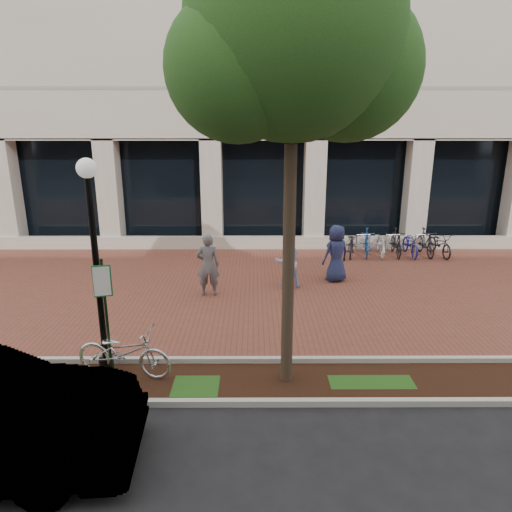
{
  "coord_description": "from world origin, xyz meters",
  "views": [
    {
      "loc": [
        -0.34,
        -12.93,
        4.73
      ],
      "look_at": [
        -0.3,
        -0.8,
        1.23
      ],
      "focal_mm": 32.0,
      "sensor_mm": 36.0,
      "label": 1
    }
  ],
  "objects_px": {
    "bollard": "(416,248)",
    "pedestrian_left": "(208,265)",
    "parking_sign": "(105,302)",
    "pedestrian_mid": "(288,262)",
    "pedestrian_right": "(336,253)",
    "locked_bicycle": "(124,352)",
    "bike_rack_cluster": "(396,243)",
    "lamppost": "(96,258)",
    "street_tree": "(296,45)"
  },
  "relations": [
    {
      "from": "bollard",
      "to": "pedestrian_left",
      "type": "bearing_deg",
      "value": -153.98
    },
    {
      "from": "parking_sign",
      "to": "pedestrian_mid",
      "type": "bearing_deg",
      "value": 37.8
    },
    {
      "from": "pedestrian_mid",
      "to": "pedestrian_right",
      "type": "bearing_deg",
      "value": -170.57
    },
    {
      "from": "parking_sign",
      "to": "pedestrian_left",
      "type": "height_order",
      "value": "parking_sign"
    },
    {
      "from": "pedestrian_right",
      "to": "bollard",
      "type": "relative_size",
      "value": 1.97
    },
    {
      "from": "parking_sign",
      "to": "pedestrian_right",
      "type": "bearing_deg",
      "value": 31.28
    },
    {
      "from": "parking_sign",
      "to": "locked_bicycle",
      "type": "bearing_deg",
      "value": -28.93
    },
    {
      "from": "bollard",
      "to": "bike_rack_cluster",
      "type": "bearing_deg",
      "value": 130.15
    },
    {
      "from": "pedestrian_left",
      "to": "bollard",
      "type": "distance_m",
      "value": 7.95
    },
    {
      "from": "pedestrian_mid",
      "to": "parking_sign",
      "type": "bearing_deg",
      "value": 41.58
    },
    {
      "from": "parking_sign",
      "to": "bollard",
      "type": "height_order",
      "value": "parking_sign"
    },
    {
      "from": "lamppost",
      "to": "locked_bicycle",
      "type": "xyz_separation_m",
      "value": [
        0.42,
        -0.15,
        -1.86
      ]
    },
    {
      "from": "pedestrian_left",
      "to": "parking_sign",
      "type": "bearing_deg",
      "value": 68.26
    },
    {
      "from": "pedestrian_left",
      "to": "bollard",
      "type": "xyz_separation_m",
      "value": [
        7.13,
        3.48,
        -0.44
      ]
    },
    {
      "from": "pedestrian_left",
      "to": "pedestrian_mid",
      "type": "distance_m",
      "value": 2.4
    },
    {
      "from": "street_tree",
      "to": "pedestrian_left",
      "type": "bearing_deg",
      "value": 113.67
    },
    {
      "from": "locked_bicycle",
      "to": "bollard",
      "type": "xyz_separation_m",
      "value": [
        8.34,
        7.86,
        -0.04
      ]
    },
    {
      "from": "locked_bicycle",
      "to": "pedestrian_right",
      "type": "bearing_deg",
      "value": -30.66
    },
    {
      "from": "bollard",
      "to": "pedestrian_mid",
      "type": "bearing_deg",
      "value": -149.59
    },
    {
      "from": "pedestrian_mid",
      "to": "bike_rack_cluster",
      "type": "relative_size",
      "value": 0.39
    },
    {
      "from": "street_tree",
      "to": "pedestrian_mid",
      "type": "height_order",
      "value": "street_tree"
    },
    {
      "from": "pedestrian_left",
      "to": "pedestrian_right",
      "type": "relative_size",
      "value": 1.01
    },
    {
      "from": "street_tree",
      "to": "bike_rack_cluster",
      "type": "bearing_deg",
      "value": 61.8
    },
    {
      "from": "street_tree",
      "to": "bollard",
      "type": "relative_size",
      "value": 8.68
    },
    {
      "from": "street_tree",
      "to": "pedestrian_right",
      "type": "distance_m",
      "value": 7.86
    },
    {
      "from": "locked_bicycle",
      "to": "bike_rack_cluster",
      "type": "distance_m",
      "value": 11.53
    },
    {
      "from": "bike_rack_cluster",
      "to": "parking_sign",
      "type": "bearing_deg",
      "value": -126.54
    },
    {
      "from": "pedestrian_left",
      "to": "lamppost",
      "type": "bearing_deg",
      "value": 66.52
    },
    {
      "from": "lamppost",
      "to": "pedestrian_left",
      "type": "xyz_separation_m",
      "value": [
        1.62,
        4.23,
        -1.46
      ]
    },
    {
      "from": "locked_bicycle",
      "to": "pedestrian_right",
      "type": "relative_size",
      "value": 1.07
    },
    {
      "from": "parking_sign",
      "to": "pedestrian_left",
      "type": "xyz_separation_m",
      "value": [
        1.5,
        4.31,
        -0.6
      ]
    },
    {
      "from": "street_tree",
      "to": "pedestrian_left",
      "type": "relative_size",
      "value": 4.36
    },
    {
      "from": "parking_sign",
      "to": "bike_rack_cluster",
      "type": "bearing_deg",
      "value": 31.42
    },
    {
      "from": "lamppost",
      "to": "pedestrian_right",
      "type": "xyz_separation_m",
      "value": [
        5.47,
        5.45,
        -1.47
      ]
    },
    {
      "from": "locked_bicycle",
      "to": "bollard",
      "type": "relative_size",
      "value": 2.11
    },
    {
      "from": "locked_bicycle",
      "to": "pedestrian_mid",
      "type": "height_order",
      "value": "pedestrian_mid"
    },
    {
      "from": "lamppost",
      "to": "pedestrian_left",
      "type": "height_order",
      "value": "lamppost"
    },
    {
      "from": "locked_bicycle",
      "to": "pedestrian_right",
      "type": "distance_m",
      "value": 7.56
    },
    {
      "from": "pedestrian_mid",
      "to": "bike_rack_cluster",
      "type": "height_order",
      "value": "pedestrian_mid"
    },
    {
      "from": "pedestrian_left",
      "to": "bike_rack_cluster",
      "type": "distance_m",
      "value": 7.79
    },
    {
      "from": "pedestrian_right",
      "to": "street_tree",
      "type": "bearing_deg",
      "value": 45.0
    },
    {
      "from": "pedestrian_left",
      "to": "locked_bicycle",
      "type": "bearing_deg",
      "value": 72.11
    },
    {
      "from": "locked_bicycle",
      "to": "bollard",
      "type": "bearing_deg",
      "value": -35.27
    },
    {
      "from": "pedestrian_left",
      "to": "pedestrian_right",
      "type": "height_order",
      "value": "pedestrian_left"
    },
    {
      "from": "bike_rack_cluster",
      "to": "pedestrian_right",
      "type": "bearing_deg",
      "value": -126.28
    },
    {
      "from": "lamppost",
      "to": "bollard",
      "type": "xyz_separation_m",
      "value": [
        8.75,
        7.71,
        -1.9
      ]
    },
    {
      "from": "pedestrian_left",
      "to": "pedestrian_right",
      "type": "distance_m",
      "value": 4.04
    },
    {
      "from": "lamppost",
      "to": "parking_sign",
      "type": "bearing_deg",
      "value": -32.71
    },
    {
      "from": "lamppost",
      "to": "pedestrian_mid",
      "type": "bearing_deg",
      "value": 51.13
    },
    {
      "from": "lamppost",
      "to": "bike_rack_cluster",
      "type": "height_order",
      "value": "lamppost"
    }
  ]
}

